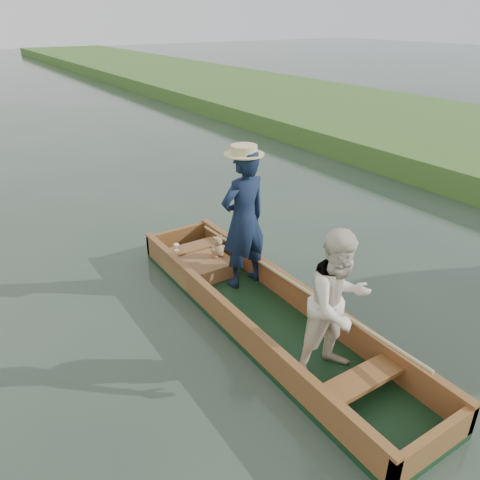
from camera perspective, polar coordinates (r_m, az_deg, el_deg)
ground at (r=6.07m, az=3.13°, el=-10.19°), size 120.00×120.00×0.00m
punt at (r=5.74m, az=4.04°, el=-4.61°), size 1.19×5.00×2.07m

